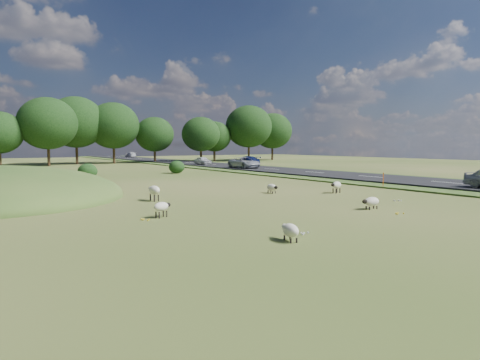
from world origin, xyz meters
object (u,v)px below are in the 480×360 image
sheep_4 (371,202)px  car_5 (244,163)px  car_0 (131,155)px  sheep_0 (290,230)px  sheep_2 (162,207)px  marker_post (383,180)px  sheep_1 (154,190)px  car_3 (247,161)px  sheep_3 (272,187)px  car_4 (203,161)px  sheep_5 (336,185)px

sheep_4 → car_5: car_5 is taller
sheep_4 → car_0: bearing=-98.1°
sheep_0 → sheep_2: sheep_2 is taller
sheep_4 → sheep_2: bearing=-16.6°
car_0 → car_5: 56.97m
marker_post → sheep_0: bearing=-150.2°
marker_post → sheep_2: bearing=-170.6°
sheep_1 → car_0: 84.36m
sheep_4 → car_3: car_3 is taller
car_0 → car_5: bearing=86.2°
sheep_3 → sheep_0: bearing=-33.4°
sheep_2 → car_4: car_4 is taller
sheep_1 → sheep_4: (8.23, -9.42, -0.24)m
sheep_0 → car_0: (26.08, 93.08, 0.49)m
sheep_0 → sheep_4: size_ratio=0.99×
car_4 → car_5: car_5 is taller
car_3 → car_4: size_ratio=1.32×
sheep_1 → sheep_2: sheep_1 is taller
sheep_2 → car_4: 47.51m
sheep_4 → car_5: (13.95, 32.83, 0.56)m
sheep_4 → car_4: (13.95, 44.57, 0.47)m
sheep_0 → sheep_5: (12.33, 9.77, 0.17)m
sheep_3 → car_5: bearing=151.8°
sheep_0 → car_0: car_0 is taller
car_4 → car_5: bearing=-90.0°
sheep_4 → sheep_5: sheep_5 is taller
marker_post → sheep_0: 20.81m
marker_post → car_5: bearing=80.8°
marker_post → sheep_2: marker_post is taller
sheep_2 → car_5: car_5 is taller
sheep_3 → car_4: car_4 is taller
sheep_5 → sheep_0: bearing=23.8°
sheep_3 → car_3: 33.96m
car_0 → sheep_1: bearing=72.1°
car_0 → sheep_3: bearing=77.8°
sheep_1 → car_0: (25.98, 80.26, 0.24)m
car_3 → car_4: bearing=-60.5°
sheep_0 → sheep_3: bearing=-20.3°
sheep_1 → car_5: (22.18, 23.41, 0.33)m
marker_post → sheep_1: size_ratio=0.94×
car_3 → car_0: bearing=-90.0°
sheep_1 → car_0: bearing=-18.5°
sheep_1 → sheep_5: 12.61m
marker_post → car_0: size_ratio=0.28×
sheep_5 → car_4: (9.94, 38.20, 0.32)m
car_4 → car_3: bearing=-60.5°
sheep_1 → sheep_2: (-1.94, -5.78, -0.14)m
sheep_2 → car_0: (27.92, 86.04, 0.37)m
sheep_2 → sheep_5: bearing=-12.2°
sheep_3 → marker_post: bearing=80.6°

